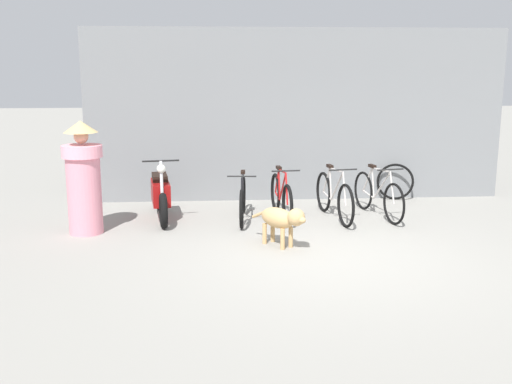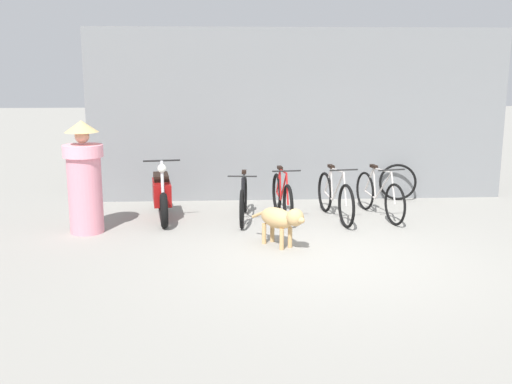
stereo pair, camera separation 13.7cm
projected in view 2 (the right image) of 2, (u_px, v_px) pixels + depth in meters
name	position (u px, v px, depth m)	size (l,w,h in m)	color
ground_plane	(331.00, 257.00, 7.95)	(60.00, 60.00, 0.00)	gray
shop_wall_back	(299.00, 115.00, 11.15)	(7.81, 0.20, 3.18)	slate
bicycle_0	(243.00, 200.00, 9.83)	(0.46, 1.70, 0.81)	black
bicycle_1	(282.00, 197.00, 9.93)	(0.46, 1.65, 0.87)	black
bicycle_2	(335.00, 197.00, 9.85)	(0.46, 1.77, 0.90)	black
bicycle_3	(379.00, 196.00, 10.00)	(0.51, 1.74, 0.88)	black
motorcycle	(162.00, 194.00, 9.91)	(0.58, 1.84, 1.04)	black
stray_dog	(281.00, 219.00, 8.32)	(0.73, 0.91, 0.60)	tan
person_in_robes	(84.00, 177.00, 8.97)	(0.61, 0.61, 1.70)	pink
spare_tire_left	(398.00, 182.00, 11.26)	(0.68, 0.22, 0.69)	black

